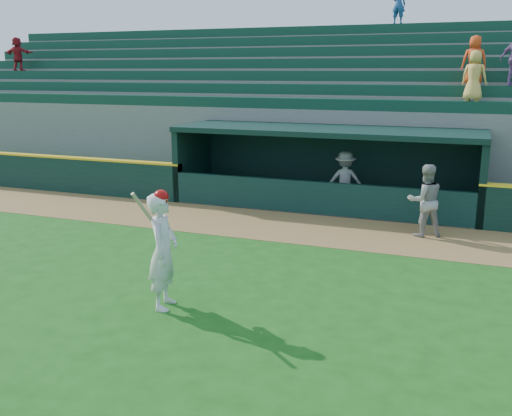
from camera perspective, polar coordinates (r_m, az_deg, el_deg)
The scene contains 7 objects.
ground at distance 11.25m, azimuth -2.93°, elevation -8.26°, with size 120.00×120.00×0.00m, color #174D13.
warning_track at distance 15.62m, azimuth 4.30°, elevation -1.96°, with size 40.00×3.00×0.01m, color olive.
dugout_player_front at distance 15.22m, azimuth 16.55°, elevation 0.72°, with size 0.91×0.71×1.88m, color gray.
dugout_player_inside at distance 17.80m, azimuth 8.87°, elevation 2.77°, with size 1.15×0.66×1.78m, color #9D9D98.
dugout at distance 18.27m, azimuth 7.17°, elevation 4.59°, with size 9.40×2.80×2.46m.
stands at distance 22.58m, azimuth 10.10°, elevation 8.83°, with size 34.50×6.28×7.46m.
batter_at_plate at distance 10.28m, azimuth -9.28°, elevation -4.16°, with size 0.67×0.87×2.19m.
Camera 1 is at (4.23, -9.54, 4.18)m, focal length 40.00 mm.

